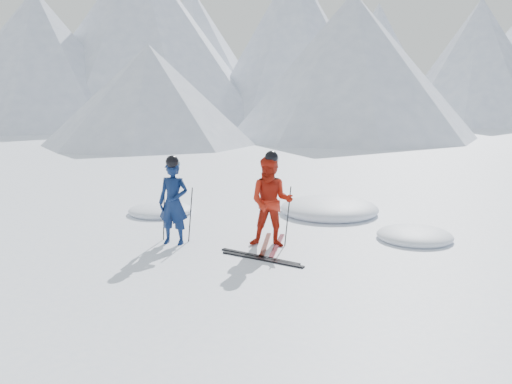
% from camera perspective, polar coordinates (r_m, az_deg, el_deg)
% --- Properties ---
extents(ground, '(160.00, 160.00, 0.00)m').
position_cam_1_polar(ground, '(9.93, 9.96, -7.44)').
color(ground, white).
rests_on(ground, ground).
extents(mountain_range, '(106.15, 62.94, 15.53)m').
position_cam_1_polar(mountain_range, '(45.02, 24.68, 14.52)').
color(mountain_range, '#B2BCD1').
rests_on(mountain_range, ground).
extents(skier_blue, '(0.64, 0.44, 1.69)m').
position_cam_1_polar(skier_blue, '(10.92, -8.69, -1.13)').
color(skier_blue, '#0B1C44').
rests_on(skier_blue, ground).
extents(skier_red, '(0.98, 0.82, 1.80)m').
position_cam_1_polar(skier_red, '(10.62, 1.62, -1.04)').
color(skier_red, '#AC1D0D').
rests_on(skier_red, ground).
extents(pole_blue_left, '(0.11, 0.08, 1.12)m').
position_cam_1_polar(pole_blue_left, '(11.25, -9.67, -2.28)').
color(pole_blue_left, black).
rests_on(pole_blue_left, ground).
extents(pole_blue_right, '(0.11, 0.07, 1.12)m').
position_cam_1_polar(pole_blue_right, '(11.09, -6.91, -2.38)').
color(pole_blue_right, black).
rests_on(pole_blue_right, ground).
extents(pole_red_left, '(0.12, 0.10, 1.20)m').
position_cam_1_polar(pole_red_left, '(11.00, 0.48, -2.22)').
color(pole_red_left, black).
rests_on(pole_red_left, ground).
extents(pole_red_right, '(0.12, 0.08, 1.20)m').
position_cam_1_polar(pole_red_right, '(10.75, 3.37, -2.55)').
color(pole_red_right, black).
rests_on(pole_red_right, ground).
extents(ski_worn_left, '(0.44, 1.68, 0.03)m').
position_cam_1_polar(ski_worn_left, '(10.87, 0.98, -5.57)').
color(ski_worn_left, black).
rests_on(ski_worn_left, ground).
extents(ski_worn_right, '(0.32, 1.70, 0.03)m').
position_cam_1_polar(ski_worn_right, '(10.80, 2.20, -5.68)').
color(ski_worn_right, black).
rests_on(ski_worn_right, ground).
extents(ski_loose_a, '(1.66, 0.54, 0.03)m').
position_cam_1_polar(ski_loose_a, '(10.13, 0.37, -6.81)').
color(ski_loose_a, black).
rests_on(ski_loose_a, ground).
extents(ski_loose_b, '(1.67, 0.49, 0.03)m').
position_cam_1_polar(ski_loose_b, '(9.96, 0.66, -7.11)').
color(ski_loose_b, black).
rests_on(ski_loose_b, ground).
extents(snow_lumps, '(7.74, 3.82, 0.54)m').
position_cam_1_polar(snow_lumps, '(13.29, 5.74, -2.63)').
color(snow_lumps, white).
rests_on(snow_lumps, ground).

